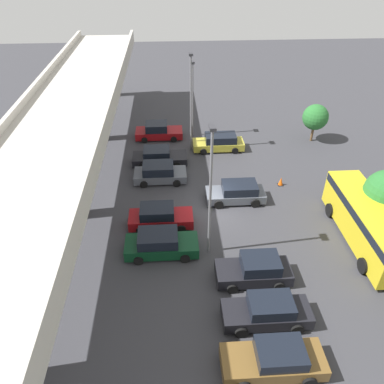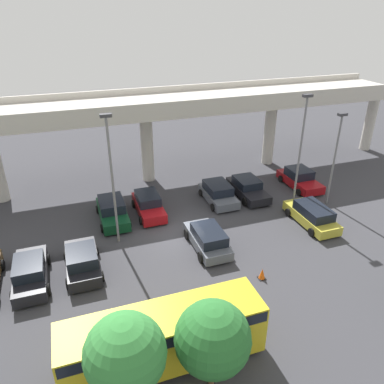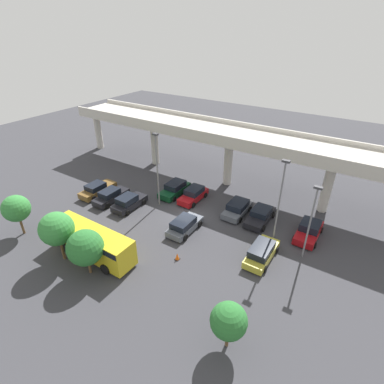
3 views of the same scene
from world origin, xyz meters
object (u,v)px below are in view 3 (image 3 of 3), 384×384
parked_car_6 (237,208)px  tree_front_right (85,248)px  lamp_post_near_aisle (311,218)px  parked_car_3 (175,189)px  parked_car_0 (97,189)px  lamp_post_by_overpass (280,199)px  parked_car_4 (194,195)px  tree_front_far_right (229,321)px  parked_car_2 (129,202)px  parked_car_9 (309,230)px  traffic_cone (177,257)px  parked_car_5 (184,225)px  parked_car_8 (262,252)px  tree_front_left (16,209)px  tree_front_centre (57,229)px  parked_car_1 (111,196)px  lamp_post_mid_lot (157,166)px  shuttle_bus (92,240)px  parked_car_7 (260,216)px

parked_car_6 → tree_front_right: tree_front_right is taller
lamp_post_near_aisle → parked_car_3: bearing=169.5°
parked_car_0 → lamp_post_by_overpass: lamp_post_by_overpass is taller
parked_car_3 → parked_car_4: bearing=91.4°
lamp_post_near_aisle → tree_front_far_right: (-1.90, -11.81, -1.94)m
parked_car_2 → parked_car_0: bearing=87.8°
lamp_post_by_overpass → parked_car_3: bearing=168.7°
parked_car_6 → lamp_post_by_overpass: 7.54m
lamp_post_near_aisle → tree_front_right: lamp_post_near_aisle is taller
parked_car_9 → tree_front_far_right: tree_front_far_right is taller
lamp_post_near_aisle → parked_car_0: bearing=-174.9°
parked_car_0 → traffic_cone: parked_car_0 is taller
lamp_post_near_aisle → tree_front_far_right: 12.11m
parked_car_5 → tree_front_far_right: size_ratio=1.20×
parked_car_8 → tree_front_left: 24.42m
tree_front_left → tree_front_centre: 6.87m
tree_front_left → parked_car_9: bearing=31.9°
parked_car_1 → lamp_post_near_aisle: bearing=-83.6°
parked_car_4 → parked_car_6: (5.89, 0.08, -0.01)m
parked_car_9 → parked_car_8: bearing=-25.8°
lamp_post_mid_lot → tree_front_left: 14.91m
parked_car_4 → parked_car_9: size_ratio=0.96×
parked_car_5 → lamp_post_mid_lot: 7.58m
tree_front_centre → traffic_cone: bearing=32.3°
tree_front_far_right → parked_car_9: bearing=84.3°
parked_car_1 → shuttle_bus: (5.90, -7.84, 0.94)m
parked_car_0 → lamp_post_mid_lot: bearing=-74.3°
parked_car_8 → tree_front_centre: (-15.39, -9.98, 2.67)m
traffic_cone → tree_front_centre: bearing=-147.7°
parked_car_6 → parked_car_7: (2.75, 0.09, -0.03)m
shuttle_bus → tree_front_left: bearing=-168.7°
parked_car_2 → tree_front_right: bearing=-155.0°
shuttle_bus → tree_front_left: 9.03m
parked_car_3 → parked_car_4: size_ratio=1.05×
parked_car_5 → parked_car_7: bearing=-44.7°
lamp_post_by_overpass → shuttle_bus: bearing=-141.8°
parked_car_9 → tree_front_far_right: size_ratio=1.25×
parked_car_1 → tree_front_centre: (4.01, -9.77, 2.68)m
parked_car_1 → tree_front_centre: tree_front_centre is taller
parked_car_7 → lamp_post_near_aisle: 7.50m
parked_car_0 → shuttle_bus: shuttle_bus is taller
parked_car_2 → lamp_post_by_overpass: size_ratio=0.49×
parked_car_5 → traffic_cone: parked_car_5 is taller
shuttle_bus → lamp_post_by_overpass: size_ratio=1.00×
parked_car_3 → lamp_post_near_aisle: (17.00, -3.14, 3.68)m
parked_car_2 → lamp_post_mid_lot: bearing=-45.3°
parked_car_7 → tree_front_left: 25.30m
lamp_post_by_overpass → tree_front_centre: size_ratio=1.82×
parked_car_9 → lamp_post_mid_lot: 17.63m
parked_car_3 → parked_car_8: 14.86m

